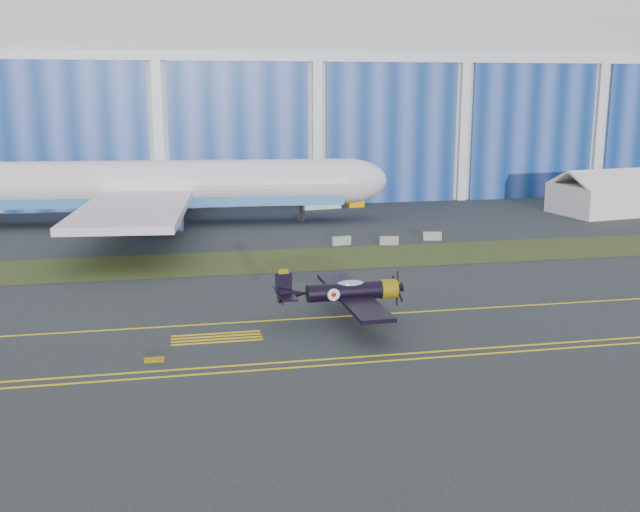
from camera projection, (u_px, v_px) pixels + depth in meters
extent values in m
plane|color=#2B3135|center=(432.00, 292.00, 61.01)|extent=(260.00, 260.00, 0.00)
cube|color=#475128|center=(385.00, 256.00, 74.41)|extent=(260.00, 10.00, 0.02)
cube|color=silver|center=(291.00, 97.00, 126.68)|extent=(220.00, 45.00, 30.00)
cube|color=navy|center=(317.00, 134.00, 105.94)|extent=(220.00, 0.60, 20.00)
cube|color=silver|center=(317.00, 57.00, 103.59)|extent=(220.00, 0.70, 1.20)
cube|color=yellow|center=(455.00, 310.00, 56.22)|extent=(200.00, 0.20, 0.02)
cube|color=yellow|center=(510.00, 352.00, 47.13)|extent=(80.00, 0.20, 0.02)
cube|color=yellow|center=(503.00, 347.00, 48.08)|extent=(80.00, 0.20, 0.02)
cube|color=yellow|center=(154.00, 360.00, 45.30)|extent=(1.20, 0.15, 0.35)
cube|color=silver|center=(321.00, 200.00, 104.15)|extent=(5.64, 3.01, 2.32)
cube|color=#F6AE02|center=(355.00, 202.00, 105.55)|extent=(2.37, 1.61, 1.31)
cube|color=gray|center=(341.00, 241.00, 79.63)|extent=(2.06, 0.84, 0.90)
cube|color=gray|center=(389.00, 241.00, 79.68)|extent=(2.06, 0.83, 0.90)
cube|color=#8E9F92|center=(432.00, 236.00, 82.18)|extent=(2.07, 0.94, 0.90)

